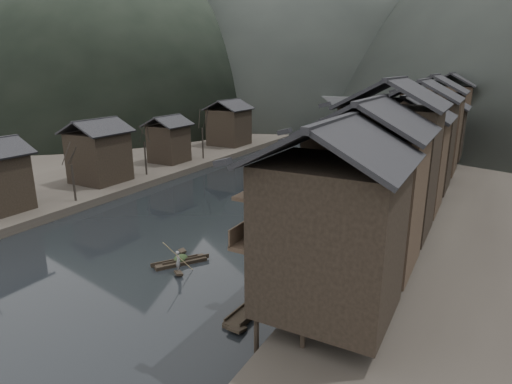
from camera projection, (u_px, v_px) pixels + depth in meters
The scene contains 12 objects.
water at pixel (175, 243), 39.40m from camera, with size 300.00×300.00×0.00m, color black.
left_bank at pixel (165, 142), 89.03m from camera, with size 40.00×200.00×1.20m, color #2D2823.
stilt_houses at pixel (416, 134), 45.14m from camera, with size 9.00×67.60×15.06m.
left_houses at pixel (151, 136), 64.19m from camera, with size 8.10×53.20×8.73m.
bare_trees at pixel (124, 143), 54.82m from camera, with size 3.61×40.86×7.23m.
moored_sampans at pixel (349, 215), 46.20m from camera, with size 2.72×49.40×0.47m.
midriver_boats at pixel (353, 156), 76.99m from camera, with size 8.58×27.07×0.45m.
stone_bridge at pixel (374, 114), 98.56m from camera, with size 40.00×6.00×9.00m.
hero_sampan at pixel (181, 262), 35.19m from camera, with size 3.29×4.33×0.43m.
cargo_heap at pixel (180, 254), 35.24m from camera, with size 1.03×1.35×0.62m, color black.
boatman at pixel (178, 258), 33.32m from camera, with size 0.62×0.40×1.69m, color slate.
bamboo_pole at pixel (179, 228), 32.51m from camera, with size 0.06×0.06×4.29m, color #8C7A51.
Camera 1 is at (24.05, -28.42, 15.61)m, focal length 30.00 mm.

